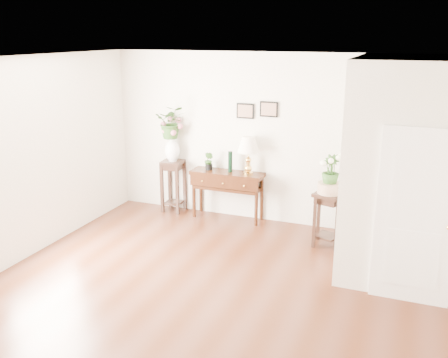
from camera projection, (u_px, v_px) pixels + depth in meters
The scene contains 20 objects.
floor at pixel (221, 298), 6.03m from camera, with size 6.00×5.50×0.02m, color #4C271A.
ceiling at pixel (220, 61), 5.24m from camera, with size 6.00×5.50×0.02m, color white.
wall_back at pixel (283, 141), 8.09m from camera, with size 6.00×0.02×2.80m, color white.
wall_front at pixel (60, 308), 3.18m from camera, with size 6.00×0.02×2.80m, color white.
wall_left at pixel (13, 163), 6.68m from camera, with size 0.02×5.50×2.80m, color white.
partition at pixel (421, 167), 6.48m from camera, with size 1.80×1.95×2.80m, color white.
door at pixel (416, 218), 5.69m from camera, with size 0.90×0.05×2.10m, color white.
art_print_left at pixel (245, 111), 8.17m from camera, with size 0.30×0.02×0.25m, color black.
art_print_right at pixel (269, 109), 8.02m from camera, with size 0.30×0.02×0.25m, color black.
wall_ornament at pixel (352, 112), 6.74m from camera, with size 0.51×0.51×0.07m, color #DCAF5B.
console_table at pixel (228, 195), 8.52m from camera, with size 1.25×0.42×0.83m, color #3A1B0D.
table_lamp at pixel (248, 153), 8.17m from camera, with size 0.36×0.36×0.63m, color #E4B355.
green_vase at pixel (230, 162), 8.34m from camera, with size 0.07×0.07×0.35m, color black.
potted_plant at pixel (209, 161), 8.48m from camera, with size 0.16×0.13×0.30m, color #274F1B.
plant_stand_a at pixel (173, 186), 8.87m from camera, with size 0.36×0.36×0.93m, color black.
porcelain_vase at pixel (172, 148), 8.67m from camera, with size 0.26×0.26×0.45m, color white, non-canonical shape.
lily_arrangement at pixel (172, 122), 8.54m from camera, with size 0.52×0.45×0.57m, color #274F1B.
plant_stand_b at pixel (328, 219), 7.43m from camera, with size 0.39×0.39×0.82m, color black.
ceramic_bowl at pixel (330, 188), 7.29m from camera, with size 0.35×0.35×0.16m, color beige.
narcissus at pixel (331, 170), 7.22m from camera, with size 0.26×0.26×0.46m, color #274F1B.
Camera 1 is at (2.00, -4.99, 3.09)m, focal length 40.00 mm.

